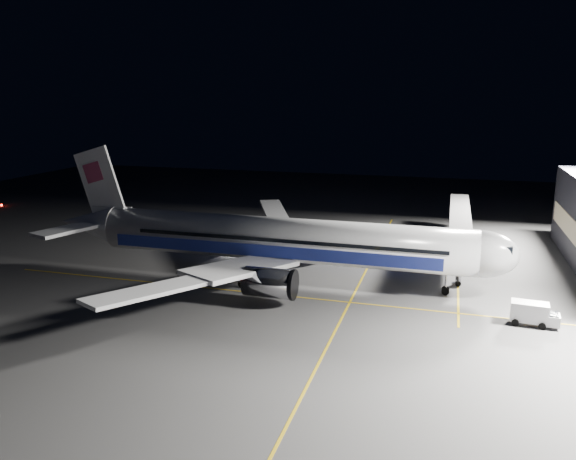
{
  "coord_description": "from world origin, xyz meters",
  "views": [
    {
      "loc": [
        20.14,
        -66.36,
        23.23
      ],
      "look_at": [
        0.17,
        2.31,
        6.0
      ],
      "focal_mm": 35.0,
      "sensor_mm": 36.0,
      "label": 1
    }
  ],
  "objects_px": {
    "airliner": "(274,240)",
    "safety_cone_c": "(306,249)",
    "jet_bridge": "(460,225)",
    "safety_cone_a": "(324,257)",
    "baggage_tug": "(234,245)",
    "safety_cone_b": "(270,266)",
    "service_truck": "(534,313)"
  },
  "relations": [
    {
      "from": "safety_cone_a",
      "to": "safety_cone_c",
      "type": "xyz_separation_m",
      "value": [
        -3.59,
        3.57,
        -0.02
      ]
    },
    {
      "from": "airliner",
      "to": "safety_cone_a",
      "type": "relative_size",
      "value": 108.93
    },
    {
      "from": "airliner",
      "to": "safety_cone_b",
      "type": "height_order",
      "value": "airliner"
    },
    {
      "from": "jet_bridge",
      "to": "baggage_tug",
      "type": "height_order",
      "value": "jet_bridge"
    },
    {
      "from": "safety_cone_b",
      "to": "safety_cone_a",
      "type": "bearing_deg",
      "value": 46.37
    },
    {
      "from": "safety_cone_a",
      "to": "safety_cone_b",
      "type": "xyz_separation_m",
      "value": [
        -6.13,
        -6.43,
        0.0
      ]
    },
    {
      "from": "jet_bridge",
      "to": "safety_cone_a",
      "type": "height_order",
      "value": "jet_bridge"
    },
    {
      "from": "jet_bridge",
      "to": "safety_cone_c",
      "type": "relative_size",
      "value": 65.9
    },
    {
      "from": "safety_cone_c",
      "to": "airliner",
      "type": "bearing_deg",
      "value": -93.15
    },
    {
      "from": "service_truck",
      "to": "safety_cone_b",
      "type": "relative_size",
      "value": 8.55
    },
    {
      "from": "safety_cone_b",
      "to": "safety_cone_c",
      "type": "relative_size",
      "value": 1.1
    },
    {
      "from": "jet_bridge",
      "to": "airliner",
      "type": "bearing_deg",
      "value": -141.96
    },
    {
      "from": "airliner",
      "to": "safety_cone_c",
      "type": "xyz_separation_m",
      "value": [
        0.77,
        14.0,
        -4.9
      ]
    },
    {
      "from": "safety_cone_c",
      "to": "baggage_tug",
      "type": "bearing_deg",
      "value": -166.28
    },
    {
      "from": "jet_bridge",
      "to": "safety_cone_c",
      "type": "bearing_deg",
      "value": -169.69
    },
    {
      "from": "jet_bridge",
      "to": "service_truck",
      "type": "bearing_deg",
      "value": -73.67
    },
    {
      "from": "safety_cone_b",
      "to": "safety_cone_c",
      "type": "height_order",
      "value": "safety_cone_b"
    },
    {
      "from": "service_truck",
      "to": "safety_cone_c",
      "type": "height_order",
      "value": "service_truck"
    },
    {
      "from": "airliner",
      "to": "safety_cone_a",
      "type": "bearing_deg",
      "value": 67.31
    },
    {
      "from": "airliner",
      "to": "safety_cone_b",
      "type": "relative_size",
      "value": 107.2
    },
    {
      "from": "safety_cone_a",
      "to": "airliner",
      "type": "bearing_deg",
      "value": -112.69
    },
    {
      "from": "service_truck",
      "to": "safety_cone_a",
      "type": "distance_m",
      "value": 31.51
    },
    {
      "from": "baggage_tug",
      "to": "safety_cone_b",
      "type": "distance_m",
      "value": 11.1
    },
    {
      "from": "safety_cone_c",
      "to": "jet_bridge",
      "type": "bearing_deg",
      "value": 10.31
    },
    {
      "from": "safety_cone_c",
      "to": "safety_cone_a",
      "type": "bearing_deg",
      "value": -44.88
    },
    {
      "from": "baggage_tug",
      "to": "safety_cone_b",
      "type": "xyz_separation_m",
      "value": [
        8.29,
        -7.36,
        -0.55
      ]
    },
    {
      "from": "service_truck",
      "to": "baggage_tug",
      "type": "xyz_separation_m",
      "value": [
        -40.53,
        18.54,
        -0.46
      ]
    },
    {
      "from": "airliner",
      "to": "service_truck",
      "type": "bearing_deg",
      "value": -13.26
    },
    {
      "from": "service_truck",
      "to": "baggage_tug",
      "type": "distance_m",
      "value": 44.57
    },
    {
      "from": "service_truck",
      "to": "safety_cone_a",
      "type": "height_order",
      "value": "service_truck"
    },
    {
      "from": "service_truck",
      "to": "safety_cone_b",
      "type": "bearing_deg",
      "value": 166.15
    },
    {
      "from": "jet_bridge",
      "to": "safety_cone_a",
      "type": "relative_size",
      "value": 60.95
    }
  ]
}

